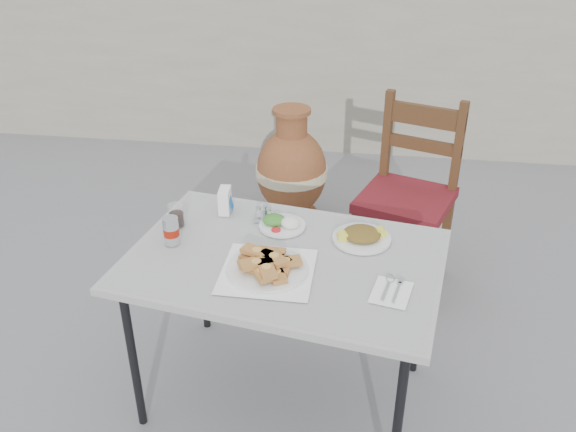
# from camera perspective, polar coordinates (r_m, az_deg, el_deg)

# --- Properties ---
(ground) EXTENTS (80.00, 80.00, 0.00)m
(ground) POSITION_cam_1_polar(r_m,az_deg,el_deg) (2.65, 2.98, -14.78)
(ground) COLOR slate
(ground) RESTS_ON ground
(cafe_table) EXTENTS (1.20, 0.91, 0.67)m
(cafe_table) POSITION_cam_1_polar(r_m,az_deg,el_deg) (2.17, -0.35, -4.83)
(cafe_table) COLOR black
(cafe_table) RESTS_ON ground
(pide_plate) EXTENTS (0.31, 0.31, 0.06)m
(pide_plate) POSITION_cam_1_polar(r_m,az_deg,el_deg) (2.06, -1.94, -4.54)
(pide_plate) COLOR white
(pide_plate) RESTS_ON cafe_table
(salad_rice_plate) EXTENTS (0.18, 0.18, 0.04)m
(salad_rice_plate) POSITION_cam_1_polar(r_m,az_deg,el_deg) (2.32, -0.59, -0.65)
(salad_rice_plate) COLOR white
(salad_rice_plate) RESTS_ON cafe_table
(salad_chopped_plate) EXTENTS (0.22, 0.22, 0.05)m
(salad_chopped_plate) POSITION_cam_1_polar(r_m,az_deg,el_deg) (2.25, 6.91, -1.84)
(salad_chopped_plate) COLOR white
(salad_chopped_plate) RESTS_ON cafe_table
(soda_can) EXTENTS (0.06, 0.06, 0.10)m
(soda_can) POSITION_cam_1_polar(r_m,az_deg,el_deg) (2.24, -10.88, -1.35)
(soda_can) COLOR silver
(soda_can) RESTS_ON cafe_table
(cola_glass) EXTENTS (0.06, 0.06, 0.09)m
(cola_glass) POSITION_cam_1_polar(r_m,az_deg,el_deg) (2.36, -10.39, -0.01)
(cola_glass) COLOR white
(cola_glass) RESTS_ON cafe_table
(napkin_holder) EXTENTS (0.06, 0.09, 0.10)m
(napkin_holder) POSITION_cam_1_polar(r_m,az_deg,el_deg) (2.42, -5.92, 1.45)
(napkin_holder) COLOR white
(napkin_holder) RESTS_ON cafe_table
(condiment_caddy) EXTENTS (0.09, 0.08, 0.06)m
(condiment_caddy) POSITION_cam_1_polar(r_m,az_deg,el_deg) (2.37, -2.20, 0.13)
(condiment_caddy) COLOR silver
(condiment_caddy) RESTS_ON cafe_table
(cutlery_napkin) EXTENTS (0.15, 0.18, 0.01)m
(cutlery_napkin) POSITION_cam_1_polar(r_m,az_deg,el_deg) (2.01, 9.66, -6.81)
(cutlery_napkin) COLOR white
(cutlery_napkin) RESTS_ON cafe_table
(chair) EXTENTS (0.53, 0.53, 0.94)m
(chair) POSITION_cam_1_polar(r_m,az_deg,el_deg) (3.02, 11.21, 2.07)
(chair) COLOR #381C0F
(chair) RESTS_ON ground
(terracotta_urn) EXTENTS (0.41, 0.41, 0.72)m
(terracotta_urn) POSITION_cam_1_polar(r_m,az_deg,el_deg) (3.53, 0.33, 4.11)
(terracotta_urn) COLOR brown
(terracotta_urn) RESTS_ON ground
(back_wall) EXTENTS (6.00, 0.25, 1.20)m
(back_wall) POSITION_cam_1_polar(r_m,az_deg,el_deg) (4.57, 6.30, 13.44)
(back_wall) COLOR gray
(back_wall) RESTS_ON ground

